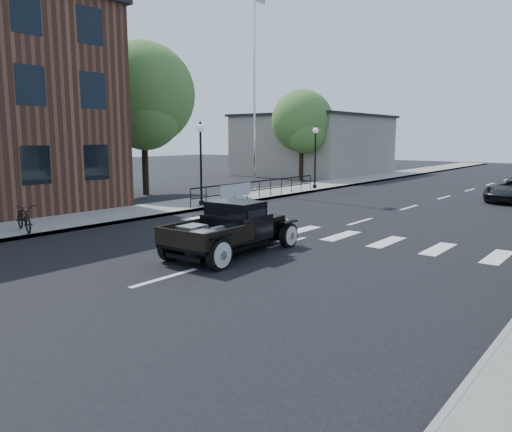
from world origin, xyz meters
The scene contains 14 objects.
ground centered at (0.00, 0.00, 0.00)m, with size 120.00×120.00×0.00m, color black.
road centered at (0.00, 15.00, 0.01)m, with size 14.00×80.00×0.02m, color black.
road_markings centered at (0.00, 10.00, 0.00)m, with size 12.00×60.00×0.06m, color silver, non-canonical shape.
sidewalk_left centered at (-8.50, 15.00, 0.07)m, with size 3.00×80.00×0.15m, color gray.
low_building_left centered at (-15.00, 28.00, 2.50)m, with size 10.00×12.00×5.00m, color gray.
railing centered at (-7.30, 10.00, 0.65)m, with size 0.08×10.00×1.00m, color black, non-canonical shape.
banner centered at (-7.22, 8.00, 0.45)m, with size 0.04×2.20×0.60m, color silver, non-canonical shape.
lamp_post_b centered at (-7.60, 6.00, 2.07)m, with size 0.36×0.36×3.84m, color black, non-canonical shape.
lamp_post_c centered at (-7.60, 16.00, 2.07)m, with size 0.36×0.36×3.84m, color black, non-canonical shape.
flagpole centered at (-9.20, 12.00, 5.90)m, with size 0.12×0.12×11.50m, color silver.
big_tree_near centered at (-14.00, 8.00, 4.27)m, with size 5.82×5.82×8.55m, color #467030, non-canonical shape.
big_tree_far centered at (-12.50, 22.00, 3.44)m, with size 4.68×4.68×6.87m, color #467030, non-canonical shape.
hotrod_pickup centered at (-0.37, -0.20, 0.76)m, with size 2.05×4.40×1.53m, color black, non-canonical shape.
motorcycle centered at (-7.64, -2.39, 0.61)m, with size 0.61×1.75×0.92m, color black.
Camera 1 is at (8.62, -10.52, 3.26)m, focal length 35.00 mm.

